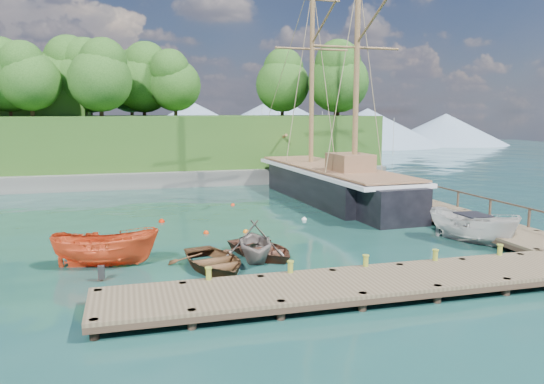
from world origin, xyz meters
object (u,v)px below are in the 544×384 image
(rowboat_0, at_px, (214,269))
(motorboat_orange, at_px, (106,266))
(rowboat_2, at_px, (261,256))
(rowboat_1, at_px, (255,260))
(schooner, at_px, (331,186))
(cabin_boat_white, at_px, (472,243))

(rowboat_0, relative_size, motorboat_orange, 0.95)
(rowboat_2, bearing_deg, rowboat_1, -152.16)
(motorboat_orange, bearing_deg, rowboat_0, -98.17)
(rowboat_0, xyz_separation_m, schooner, (11.02, 14.71, 1.06))
(rowboat_2, bearing_deg, motorboat_orange, 156.73)
(rowboat_2, height_order, cabin_boat_white, cabin_boat_white)
(rowboat_2, distance_m, cabin_boat_white, 10.64)
(rowboat_0, distance_m, rowboat_1, 2.11)
(rowboat_0, bearing_deg, schooner, 40.81)
(rowboat_2, bearing_deg, schooner, 35.53)
(rowboat_0, bearing_deg, rowboat_1, 10.77)
(rowboat_1, distance_m, cabin_boat_white, 11.07)
(motorboat_orange, height_order, schooner, schooner)
(motorboat_orange, relative_size, schooner, 0.17)
(cabin_boat_white, distance_m, schooner, 14.00)
(rowboat_0, relative_size, schooner, 0.16)
(rowboat_0, bearing_deg, motorboat_orange, 147.93)
(rowboat_2, xyz_separation_m, cabin_boat_white, (10.63, -0.45, 0.00))
(rowboat_1, bearing_deg, motorboat_orange, -178.33)
(rowboat_1, relative_size, rowboat_2, 0.88)
(cabin_boat_white, relative_size, schooner, 0.18)
(cabin_boat_white, bearing_deg, motorboat_orange, 154.77)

